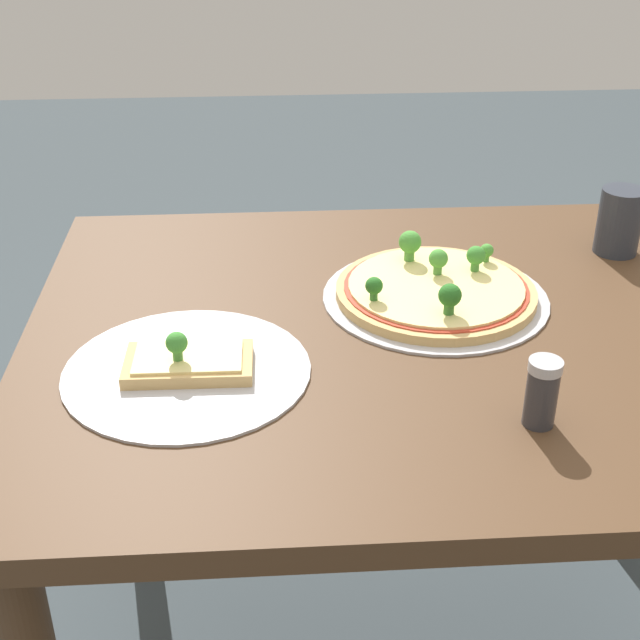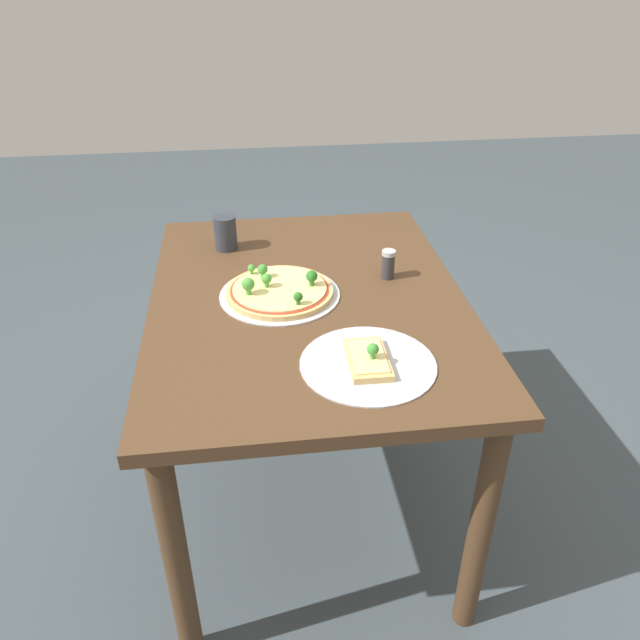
{
  "view_description": "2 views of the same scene",
  "coord_description": "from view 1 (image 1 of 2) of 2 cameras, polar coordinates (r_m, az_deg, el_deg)",
  "views": [
    {
      "loc": [
        -0.23,
        -1.06,
        1.36
      ],
      "look_at": [
        -0.16,
        -0.01,
        0.77
      ],
      "focal_mm": 50.0,
      "sensor_mm": 36.0,
      "label": 1
    },
    {
      "loc": [
        -1.47,
        0.15,
        1.58
      ],
      "look_at": [
        -0.16,
        -0.01,
        0.77
      ],
      "focal_mm": 35.0,
      "sensor_mm": 36.0,
      "label": 2
    }
  ],
  "objects": [
    {
      "name": "drinking_cup",
      "position": [
        1.5,
        18.62,
        6.01
      ],
      "size": [
        0.07,
        0.07,
        0.11
      ],
      "primitive_type": "cylinder",
      "color": "#2D333D",
      "rests_on": "dining_table"
    },
    {
      "name": "pizza_tray_whole",
      "position": [
        1.31,
        7.4,
        1.91
      ],
      "size": [
        0.33,
        0.33,
        0.07
      ],
      "color": "#B7B7BC",
      "rests_on": "dining_table"
    },
    {
      "name": "condiment_shaker",
      "position": [
        1.04,
        14.01,
        -4.51
      ],
      "size": [
        0.04,
        0.04,
        0.08
      ],
      "color": "#333338",
      "rests_on": "dining_table"
    },
    {
      "name": "pizza_tray_slice",
      "position": [
        1.14,
        -8.49,
        -2.97
      ],
      "size": [
        0.31,
        0.31,
        0.06
      ],
      "color": "#B7B7BC",
      "rests_on": "dining_table"
    },
    {
      "name": "dining_table",
      "position": [
        1.3,
        6.99,
        -4.27
      ],
      "size": [
        1.13,
        0.85,
        0.75
      ],
      "color": "#4C331E",
      "rests_on": "ground_plane"
    }
  ]
}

